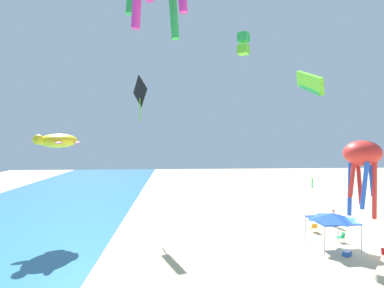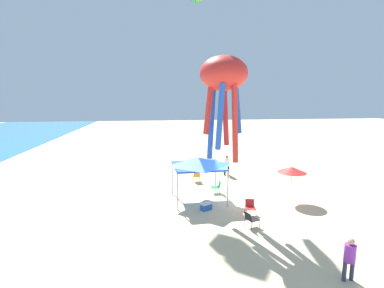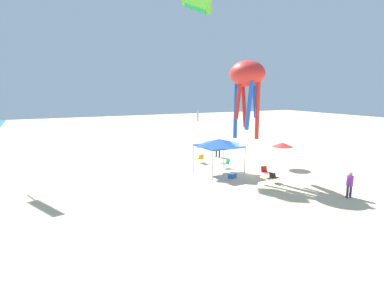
{
  "view_description": "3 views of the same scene",
  "coord_description": "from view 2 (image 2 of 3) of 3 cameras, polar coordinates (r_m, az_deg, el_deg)",
  "views": [
    {
      "loc": [
        -21.65,
        14.83,
        8.68
      ],
      "look_at": [
        0.23,
        13.5,
        8.28
      ],
      "focal_mm": 26.86,
      "sensor_mm": 36.0,
      "label": 1
    },
    {
      "loc": [
        -16.66,
        4.78,
        6.47
      ],
      "look_at": [
        1.79,
        2.53,
        3.34
      ],
      "focal_mm": 26.62,
      "sensor_mm": 36.0,
      "label": 2
    },
    {
      "loc": [
        -20.82,
        15.2,
        6.51
      ],
      "look_at": [
        1.09,
        4.27,
        2.38
      ],
      "focal_mm": 30.04,
      "sensor_mm": 36.0,
      "label": 3
    }
  ],
  "objects": [
    {
      "name": "kite_octopus_red",
      "position": [
        15.33,
        6.34,
        12.77
      ],
      "size": [
        2.51,
        2.51,
        5.58
      ],
      "rotation": [
        0.0,
        0.0,
        1.7
      ],
      "color": "red"
    },
    {
      "name": "person_near_umbrella",
      "position": [
        12.04,
        29.04,
        -19.01
      ],
      "size": [
        0.38,
        0.43,
        1.62
      ],
      "rotation": [
        0.0,
        0.0,
        1.58
      ],
      "color": "#33384C",
      "rests_on": "ground"
    },
    {
      "name": "folding_chair_left_of_tent",
      "position": [
        19.48,
        5.02,
        -8.4
      ],
      "size": [
        0.57,
        0.65,
        0.82
      ],
      "rotation": [
        0.0,
        0.0,
        3.09
      ],
      "color": "black",
      "rests_on": "ground"
    },
    {
      "name": "beach_umbrella",
      "position": [
        18.69,
        19.39,
        -4.89
      ],
      "size": [
        1.75,
        1.75,
        2.17
      ],
      "color": "silver",
      "rests_on": "ground"
    },
    {
      "name": "cooler_box",
      "position": [
        16.78,
        2.82,
        -12.38
      ],
      "size": [
        0.65,
        0.74,
        0.4
      ],
      "color": "blue",
      "rests_on": "ground"
    },
    {
      "name": "folding_chair_near_cooler",
      "position": [
        16.39,
        11.58,
        -12.11
      ],
      "size": [
        0.69,
        0.6,
        0.82
      ],
      "rotation": [
        0.0,
        0.0,
        4.59
      ],
      "color": "black",
      "rests_on": "ground"
    },
    {
      "name": "folding_chair_facing_ocean",
      "position": [
        14.91,
        11.65,
        -14.37
      ],
      "size": [
        0.7,
        0.77,
        0.82
      ],
      "rotation": [
        0.0,
        0.0,
        0.36
      ],
      "color": "black",
      "rests_on": "ground"
    },
    {
      "name": "canopy_tent",
      "position": [
        17.65,
        1.28,
        -3.67
      ],
      "size": [
        3.06,
        3.21,
        2.74
      ],
      "rotation": [
        0.0,
        0.0,
        0.06
      ],
      "color": "#B7B7BC",
      "rests_on": "ground"
    },
    {
      "name": "folding_chair_right_of_tent",
      "position": [
        21.85,
        0.93,
        -6.37
      ],
      "size": [
        0.66,
        0.58,
        0.82
      ],
      "rotation": [
        0.0,
        0.0,
        1.51
      ],
      "color": "black",
      "rests_on": "ground"
    },
    {
      "name": "banner_flag",
      "position": [
        25.95,
        4.08,
        1.14
      ],
      "size": [
        0.36,
        0.06,
        4.48
      ],
      "color": "silver",
      "rests_on": "ground"
    },
    {
      "name": "person_beachcomber",
      "position": [
        23.62,
        6.97,
        -3.91
      ],
      "size": [
        0.4,
        0.43,
        1.7
      ],
      "rotation": [
        0.0,
        0.0,
        4.29
      ],
      "color": "black",
      "rests_on": "ground"
    },
    {
      "name": "ground",
      "position": [
        18.52,
        8.64,
        -11.16
      ],
      "size": [
        120.0,
        120.0,
        0.1
      ],
      "primitive_type": "cube",
      "color": "beige"
    }
  ]
}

